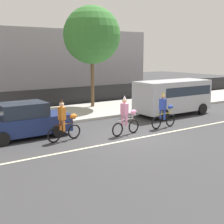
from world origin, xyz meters
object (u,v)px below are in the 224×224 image
object	(u,v)px
parade_cyclist_orange	(64,122)
parked_van_silver	(173,95)
parade_cyclist_pink	(126,118)
parade_cyclist_cobalt	(164,112)
parked_car_navy	(24,121)

from	to	relation	value
parade_cyclist_orange	parked_van_silver	bearing A→B (deg)	11.15
parade_cyclist_orange	parade_cyclist_pink	world-z (taller)	same
parade_cyclist_orange	parade_cyclist_pink	distance (m)	2.99
parade_cyclist_pink	parked_van_silver	size ratio (longest dim) A/B	0.38
parade_cyclist_cobalt	parked_car_navy	distance (m)	7.07
parade_cyclist_pink	parade_cyclist_cobalt	bearing A→B (deg)	1.14
parade_cyclist_orange	parade_cyclist_cobalt	xyz separation A→B (m)	(5.42, -0.67, 0.00)
parade_cyclist_pink	parked_car_navy	xyz separation A→B (m)	(-4.19, 2.28, -0.06)
parade_cyclist_orange	parked_van_silver	size ratio (longest dim) A/B	0.38
parade_cyclist_orange	parade_cyclist_cobalt	world-z (taller)	same
parade_cyclist_pink	parked_car_navy	distance (m)	4.77
parked_car_navy	parade_cyclist_orange	bearing A→B (deg)	-50.57
parade_cyclist_orange	parked_car_navy	distance (m)	2.03
parade_cyclist_pink	parked_car_navy	size ratio (longest dim) A/B	0.47
parade_cyclist_cobalt	parked_car_navy	xyz separation A→B (m)	(-6.70, 2.23, -0.06)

